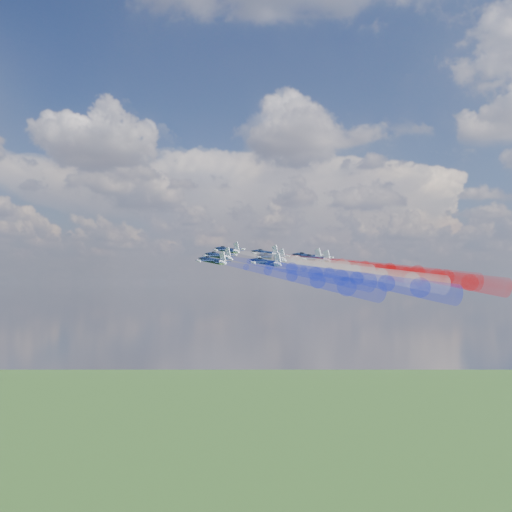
% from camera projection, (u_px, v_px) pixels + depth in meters
% --- Properties ---
extents(jet_lead, '(17.46, 16.94, 6.14)m').
position_uv_depth(jet_lead, '(227.00, 250.00, 193.89)').
color(jet_lead, black).
extents(trail_lead, '(44.77, 33.85, 11.74)m').
position_uv_depth(trail_lead, '(297.00, 261.00, 169.10)').
color(trail_lead, silver).
extents(jet_inner_left, '(17.46, 16.94, 6.14)m').
position_uv_depth(jet_inner_left, '(218.00, 256.00, 181.88)').
color(jet_inner_left, black).
extents(trail_inner_left, '(44.77, 33.85, 11.74)m').
position_uv_depth(trail_inner_left, '(292.00, 269.00, 157.09)').
color(trail_inner_left, '#1A2AE3').
extents(jet_inner_right, '(17.46, 16.94, 6.14)m').
position_uv_depth(jet_inner_right, '(265.00, 253.00, 192.12)').
color(jet_inner_right, black).
extents(trail_inner_right, '(44.77, 33.85, 11.74)m').
position_uv_depth(trail_inner_right, '(341.00, 265.00, 167.33)').
color(trail_inner_right, red).
extents(jet_outer_left, '(17.46, 16.94, 6.14)m').
position_uv_depth(jet_outer_left, '(213.00, 261.00, 168.06)').
color(jet_outer_left, black).
extents(trail_outer_left, '(44.77, 33.85, 11.74)m').
position_uv_depth(trail_outer_left, '(292.00, 276.00, 143.27)').
color(trail_outer_left, '#1A2AE3').
extents(jet_center_third, '(17.46, 16.94, 6.14)m').
position_uv_depth(jet_center_third, '(271.00, 257.00, 178.49)').
color(jet_center_third, black).
extents(trail_center_third, '(44.77, 33.85, 11.74)m').
position_uv_depth(trail_center_third, '(354.00, 271.00, 153.70)').
color(trail_center_third, silver).
extents(jet_outer_right, '(17.46, 16.94, 6.14)m').
position_uv_depth(jet_outer_right, '(307.00, 256.00, 189.64)').
color(jet_outer_right, black).
extents(trail_outer_right, '(44.77, 33.85, 11.74)m').
position_uv_depth(trail_outer_right, '(390.00, 269.00, 164.85)').
color(trail_outer_right, red).
extents(jet_rear_left, '(17.46, 16.94, 6.14)m').
position_uv_depth(jet_rear_left, '(266.00, 262.00, 165.41)').
color(jet_rear_left, black).
extents(trail_rear_left, '(44.77, 33.85, 11.74)m').
position_uv_depth(trail_rear_left, '(356.00, 278.00, 140.62)').
color(trail_rear_left, '#1A2AE3').
extents(jet_rear_right, '(17.46, 16.94, 6.14)m').
position_uv_depth(jet_rear_right, '(315.00, 259.00, 175.87)').
color(jet_rear_right, black).
extents(trail_rear_right, '(44.77, 33.85, 11.74)m').
position_uv_depth(trail_rear_right, '(407.00, 273.00, 151.08)').
color(trail_rear_right, red).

